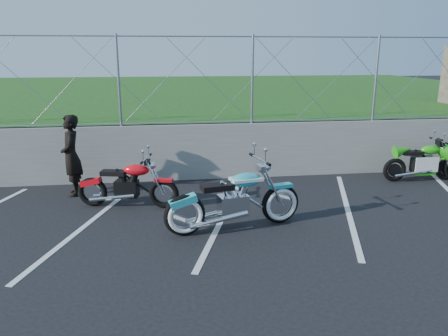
{
  "coord_description": "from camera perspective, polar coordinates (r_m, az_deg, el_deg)",
  "views": [
    {
      "loc": [
        -1.02,
        -6.49,
        2.93
      ],
      "look_at": [
        0.04,
        1.3,
        0.82
      ],
      "focal_mm": 35.0,
      "sensor_mm": 36.0,
      "label": 1
    }
  ],
  "objects": [
    {
      "name": "ground",
      "position": [
        7.2,
        1.08,
        -9.04
      ],
      "size": [
        90.0,
        90.0,
        0.0
      ],
      "primitive_type": "plane",
      "color": "black",
      "rests_on": "ground"
    },
    {
      "name": "retaining_wall",
      "position": [
        10.3,
        -1.9,
        2.2
      ],
      "size": [
        30.0,
        0.22,
        1.3
      ],
      "primitive_type": "cube",
      "color": "slate",
      "rests_on": "ground"
    },
    {
      "name": "grass_field",
      "position": [
        20.15,
        -4.88,
        8.45
      ],
      "size": [
        30.0,
        20.0,
        1.3
      ],
      "primitive_type": "cube",
      "color": "#1A4612",
      "rests_on": "ground"
    },
    {
      "name": "chain_link_fence",
      "position": [
        10.07,
        -1.98,
        11.4
      ],
      "size": [
        28.0,
        0.03,
        2.0
      ],
      "color": "gray",
      "rests_on": "retaining_wall"
    },
    {
      "name": "parking_lines",
      "position": [
        8.35,
        8.22,
        -5.7
      ],
      "size": [
        18.29,
        4.31,
        0.01
      ],
      "color": "silver",
      "rests_on": "ground"
    },
    {
      "name": "cruiser_turquoise",
      "position": [
        7.37,
        1.55,
        -4.43
      ],
      "size": [
        2.39,
        0.76,
        1.2
      ],
      "rotation": [
        0.0,
        0.0,
        0.19
      ],
      "color": "black",
      "rests_on": "ground"
    },
    {
      "name": "naked_orange",
      "position": [
        8.59,
        -12.3,
        -2.34
      ],
      "size": [
        1.96,
        0.68,
        0.99
      ],
      "rotation": [
        0.0,
        0.0,
        -0.22
      ],
      "color": "black",
      "rests_on": "ground"
    },
    {
      "name": "sportbike_green",
      "position": [
        11.13,
        24.55,
        0.56
      ],
      "size": [
        1.86,
        0.66,
        0.96
      ],
      "rotation": [
        0.0,
        0.0,
        -0.03
      ],
      "color": "black",
      "rests_on": "ground"
    },
    {
      "name": "person_standing",
      "position": [
        9.56,
        -19.32,
        1.54
      ],
      "size": [
        0.49,
        0.67,
        1.69
      ],
      "primitive_type": "imported",
      "rotation": [
        0.0,
        0.0,
        -1.42
      ],
      "color": "black",
      "rests_on": "ground"
    }
  ]
}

